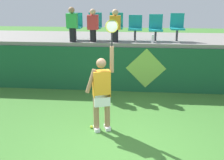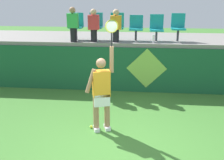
# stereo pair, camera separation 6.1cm
# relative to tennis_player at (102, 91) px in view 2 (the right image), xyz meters

# --- Properties ---
(ground_plane) EXTENTS (40.00, 40.00, 0.00)m
(ground_plane) POSITION_rel_tennis_player_xyz_m (0.38, -0.76, -0.97)
(ground_plane) COLOR #3D752D
(court_back_wall) EXTENTS (10.73, 0.20, 1.44)m
(court_back_wall) POSITION_rel_tennis_player_xyz_m (0.38, 2.74, -0.24)
(court_back_wall) COLOR #195633
(court_back_wall) RESTS_ON ground_plane
(spectator_platform) EXTENTS (10.73, 2.53, 0.12)m
(spectator_platform) POSITION_rel_tennis_player_xyz_m (0.38, 3.95, 0.54)
(spectator_platform) COLOR gray
(spectator_platform) RESTS_ON court_back_wall
(tennis_player) EXTENTS (0.73, 0.37, 2.54)m
(tennis_player) POSITION_rel_tennis_player_xyz_m (0.00, 0.00, 0.00)
(tennis_player) COLOR white
(tennis_player) RESTS_ON ground_plane
(tennis_ball) EXTENTS (0.07, 0.07, 0.07)m
(tennis_ball) POSITION_rel_tennis_player_xyz_m (-0.27, 0.04, -0.93)
(tennis_ball) COLOR #D1E533
(tennis_ball) RESTS_ON ground_plane
(water_bottle) EXTENTS (0.08, 0.08, 0.25)m
(water_bottle) POSITION_rel_tennis_player_xyz_m (1.25, 2.92, 0.73)
(water_bottle) COLOR white
(water_bottle) RESTS_ON spectator_platform
(stadium_chair_0) EXTENTS (0.44, 0.42, 0.87)m
(stadium_chair_0) POSITION_rel_tennis_player_xyz_m (-1.29, 3.35, 1.08)
(stadium_chair_0) COLOR #38383D
(stadium_chair_0) RESTS_ON spectator_platform
(stadium_chair_1) EXTENTS (0.44, 0.42, 0.88)m
(stadium_chair_1) POSITION_rel_tennis_player_xyz_m (-0.64, 3.34, 1.09)
(stadium_chair_1) COLOR #38383D
(stadium_chair_1) RESTS_ON spectator_platform
(stadium_chair_2) EXTENTS (0.44, 0.42, 0.88)m
(stadium_chair_2) POSITION_rel_tennis_player_xyz_m (0.06, 3.35, 1.09)
(stadium_chair_2) COLOR #38383D
(stadium_chair_2) RESTS_ON spectator_platform
(stadium_chair_3) EXTENTS (0.44, 0.42, 0.81)m
(stadium_chair_3) POSITION_rel_tennis_player_xyz_m (0.69, 3.34, 1.04)
(stadium_chair_3) COLOR #38383D
(stadium_chair_3) RESTS_ON spectator_platform
(stadium_chair_4) EXTENTS (0.44, 0.42, 0.84)m
(stadium_chair_4) POSITION_rel_tennis_player_xyz_m (1.36, 3.35, 1.04)
(stadium_chair_4) COLOR #38383D
(stadium_chair_4) RESTS_ON spectator_platform
(stadium_chair_5) EXTENTS (0.44, 0.42, 0.87)m
(stadium_chair_5) POSITION_rel_tennis_player_xyz_m (2.04, 3.35, 1.08)
(stadium_chair_5) COLOR #38383D
(stadium_chair_5) RESTS_ON spectator_platform
(spectator_0) EXTENTS (0.34, 0.20, 1.02)m
(spectator_0) POSITION_rel_tennis_player_xyz_m (0.06, 2.94, 1.13)
(spectator_0) COLOR black
(spectator_0) RESTS_ON spectator_platform
(spectator_1) EXTENTS (0.34, 0.20, 1.08)m
(spectator_1) POSITION_rel_tennis_player_xyz_m (-1.29, 2.87, 1.17)
(spectator_1) COLOR black
(spectator_1) RESTS_ON spectator_platform
(spectator_2) EXTENTS (0.34, 0.20, 1.03)m
(spectator_2) POSITION_rel_tennis_player_xyz_m (-0.64, 2.92, 1.13)
(spectator_2) COLOR black
(spectator_2) RESTS_ON spectator_platform
(wall_signage_mount) EXTENTS (1.27, 0.01, 1.43)m
(wall_signage_mount) POSITION_rel_tennis_player_xyz_m (1.07, 2.63, -0.96)
(wall_signage_mount) COLOR #195633
(wall_signage_mount) RESTS_ON ground_plane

